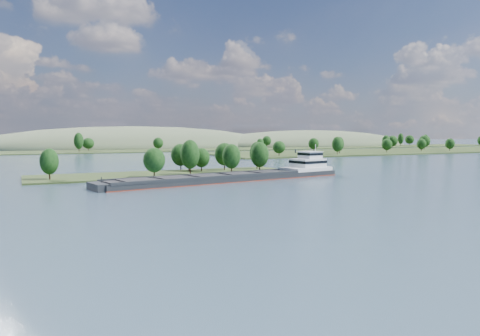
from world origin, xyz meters
TOP-DOWN VIEW (x-y plane):
  - ground at (0.00, 120.00)m, footprint 1800.00×1800.00m
  - tree_island at (7.85, 179.28)m, footprint 100.00×32.31m
  - right_bank at (231.01, 299.99)m, footprint 320.00×90.00m
  - back_shoreline at (7.96, 399.74)m, footprint 900.00×60.00m
  - hill_east at (260.00, 470.00)m, footprint 260.00×140.00m
  - hill_west at (60.00, 500.00)m, footprint 320.00×160.00m
  - cargo_barge at (19.34, 151.60)m, footprint 92.03×26.89m

SIDE VIEW (x-z plane):
  - ground at x=0.00m, z-range 0.00..0.00m
  - hill_east at x=260.00m, z-range -18.00..18.00m
  - hill_west at x=60.00m, z-range -22.00..22.00m
  - back_shoreline at x=7.96m, z-range -7.45..8.87m
  - right_bank at x=231.01m, z-range -6.01..8.06m
  - cargo_barge at x=19.34m, z-range -4.63..7.75m
  - tree_island at x=7.85m, z-range -3.10..11.12m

